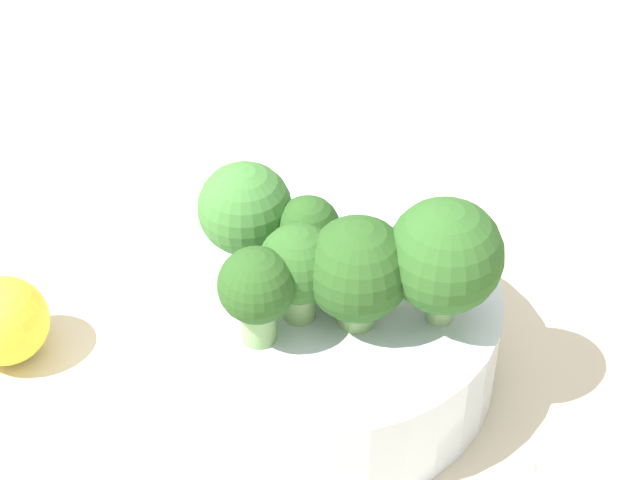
{
  "coord_description": "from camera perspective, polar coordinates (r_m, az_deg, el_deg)",
  "views": [
    {
      "loc": [
        -0.2,
        0.34,
        0.42
      ],
      "look_at": [
        0.0,
        0.0,
        0.09
      ],
      "focal_mm": 60.0,
      "sensor_mm": 36.0,
      "label": 1
    }
  ],
  "objects": [
    {
      "name": "broccoli_floret_3",
      "position": [
        0.5,
        6.67,
        -0.9
      ],
      "size": [
        0.06,
        0.06,
        0.07
      ],
      "color": "#8EB770",
      "rests_on": "bowl"
    },
    {
      "name": "broccoli_floret_2",
      "position": [
        0.53,
        -0.64,
        0.51
      ],
      "size": [
        0.03,
        0.03,
        0.05
      ],
      "color": "#7A9E5B",
      "rests_on": "bowl"
    },
    {
      "name": "broccoli_floret_0",
      "position": [
        0.53,
        -4.18,
        1.4
      ],
      "size": [
        0.05,
        0.05,
        0.06
      ],
      "color": "#84AD66",
      "rests_on": "bowl"
    },
    {
      "name": "broccoli_floret_5",
      "position": [
        0.49,
        -3.4,
        -2.67
      ],
      "size": [
        0.04,
        0.04,
        0.05
      ],
      "color": "#84AD66",
      "rests_on": "bowl"
    },
    {
      "name": "ground_plane",
      "position": [
        0.58,
        -0.0,
        -6.74
      ],
      "size": [
        3.0,
        3.0,
        0.0
      ],
      "primitive_type": "plane",
      "color": "beige"
    },
    {
      "name": "bowl",
      "position": [
        0.56,
        -0.0,
        -4.82
      ],
      "size": [
        0.18,
        0.18,
        0.05
      ],
      "primitive_type": "cylinder",
      "color": "silver",
      "rests_on": "ground_plane"
    },
    {
      "name": "broccoli_floret_1",
      "position": [
        0.5,
        2.03,
        -1.66
      ],
      "size": [
        0.05,
        0.05,
        0.06
      ],
      "color": "#84AD66",
      "rests_on": "bowl"
    },
    {
      "name": "broccoli_floret_4",
      "position": [
        0.51,
        -1.58,
        -1.29
      ],
      "size": [
        0.04,
        0.04,
        0.05
      ],
      "color": "#84AD66",
      "rests_on": "bowl"
    },
    {
      "name": "lemon_wedge",
      "position": [
        0.59,
        -16.51,
        -4.15
      ],
      "size": [
        0.05,
        0.05,
        0.05
      ],
      "primitive_type": "sphere",
      "color": "yellow",
      "rests_on": "ground_plane"
    },
    {
      "name": "almond_crumb_1",
      "position": [
        0.63,
        8.56,
        -1.39
      ],
      "size": [
        0.01,
        0.01,
        0.01
      ],
      "primitive_type": "cube",
      "rotation": [
        0.0,
        0.0,
        4.67
      ],
      "color": "#AD7F4C",
      "rests_on": "ground_plane"
    }
  ]
}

